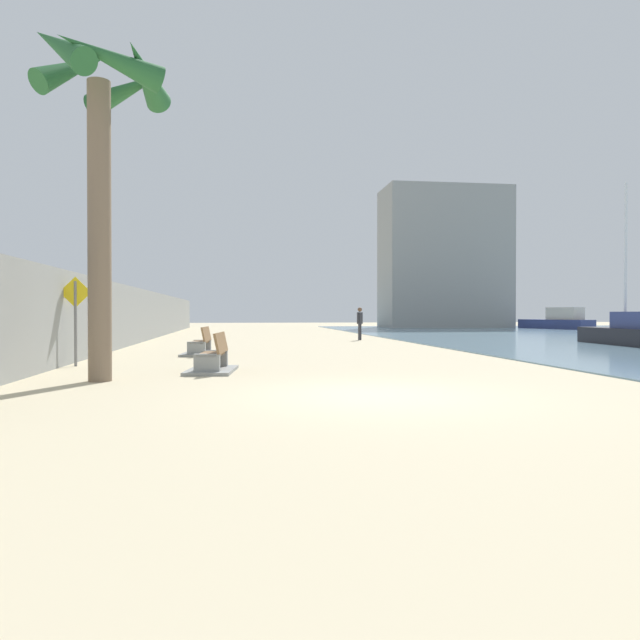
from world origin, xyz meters
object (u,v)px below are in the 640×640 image
object	(u,v)px
bench_near	(213,363)
boat_nearest	(558,321)
bench_far	(200,348)
pedestrian_sign	(75,310)
palm_tree	(103,120)
boat_mid_bay	(631,332)
person_walking	(360,321)

from	to	relation	value
bench_near	boat_nearest	xyz separation A→B (m)	(28.93, 34.82, 0.49)
bench_far	pedestrian_sign	world-z (taller)	pedestrian_sign
bench_far	palm_tree	bearing A→B (deg)	-101.24
pedestrian_sign	boat_nearest	bearing A→B (deg)	45.00
boat_mid_bay	pedestrian_sign	distance (m)	22.94
bench_far	boat_nearest	bearing A→B (deg)	44.14
boat_mid_bay	pedestrian_sign	size ratio (longest dim) A/B	2.98
person_walking	pedestrian_sign	distance (m)	17.94
bench_near	boat_nearest	world-z (taller)	boat_nearest
palm_tree	bench_far	distance (m)	9.58
person_walking	boat_mid_bay	world-z (taller)	boat_mid_bay
boat_mid_bay	boat_nearest	distance (m)	27.68
palm_tree	bench_near	distance (m)	6.01
palm_tree	person_walking	bearing A→B (deg)	62.75
bench_far	boat_mid_bay	xyz separation A→B (m)	(18.62, 3.31, 0.38)
boat_nearest	pedestrian_sign	size ratio (longest dim) A/B	2.94
bench_near	person_walking	bearing A→B (deg)	66.57
palm_tree	boat_mid_bay	world-z (taller)	palm_tree
person_walking	bench_far	bearing A→B (deg)	-127.09
boat_mid_bay	boat_nearest	xyz separation A→B (m)	(10.98, 25.41, 0.11)
pedestrian_sign	palm_tree	bearing A→B (deg)	-67.89
bench_near	bench_far	xyz separation A→B (m)	(-0.67, 6.10, 0.00)
palm_tree	bench_near	bearing A→B (deg)	37.74
bench_far	boat_mid_bay	world-z (taller)	boat_mid_bay
bench_far	person_walking	bearing A→B (deg)	52.91
person_walking	boat_nearest	size ratio (longest dim) A/B	0.24
boat_mid_bay	palm_tree	bearing A→B (deg)	-151.11
palm_tree	bench_near	xyz separation A→B (m)	(2.22, 1.72, -5.32)
bench_near	boat_nearest	size ratio (longest dim) A/B	0.31
palm_tree	pedestrian_sign	distance (m)	5.77
palm_tree	boat_mid_bay	bearing A→B (deg)	28.89
person_walking	pedestrian_sign	size ratio (longest dim) A/B	0.72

